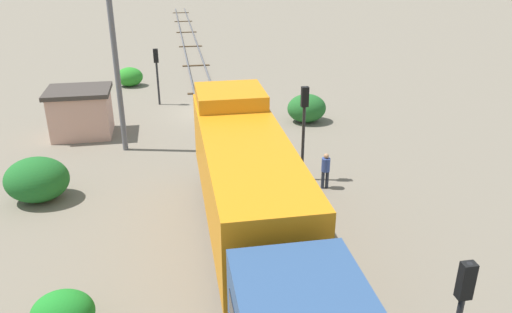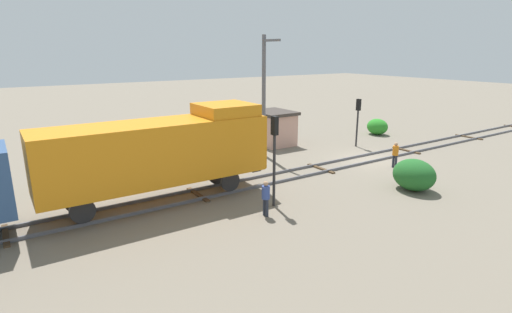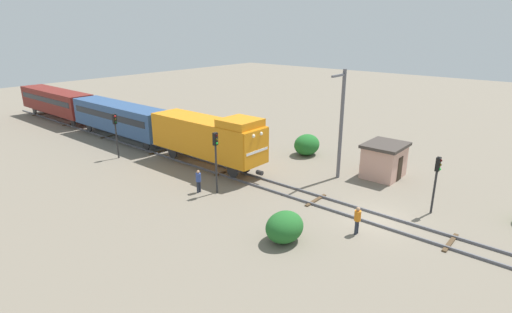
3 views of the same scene
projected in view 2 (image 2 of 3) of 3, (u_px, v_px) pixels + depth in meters
ground_plane at (367, 159)px, 28.23m from camera, size 157.74×157.74×0.00m
railway_track at (367, 158)px, 28.21m from camera, size 2.40×105.16×0.16m
locomotive at (161, 150)px, 19.50m from camera, size 2.90×11.60×4.60m
traffic_signal_near at (358, 114)px, 31.36m from camera, size 0.32×0.34×3.80m
traffic_signal_mid at (275, 145)px, 19.03m from camera, size 0.32×0.34×4.49m
worker_near_track at (395, 153)px, 25.97m from camera, size 0.38×0.38×1.70m
worker_by_signal at (266, 196)px, 18.37m from camera, size 0.38×0.38×1.70m
catenary_mast at (264, 94)px, 28.13m from camera, size 1.94×0.28×8.51m
relay_hut at (273, 128)px, 32.42m from camera, size 3.50×2.90×2.74m
bush_near at (180, 143)px, 29.01m from camera, size 2.68×2.20×1.95m
bush_mid at (414, 175)px, 21.85m from camera, size 2.39×1.96×1.74m
bush_far at (377, 127)px, 36.36m from camera, size 1.99×1.62×1.44m
bush_back at (57, 175)px, 22.62m from camera, size 1.79×1.46×1.30m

